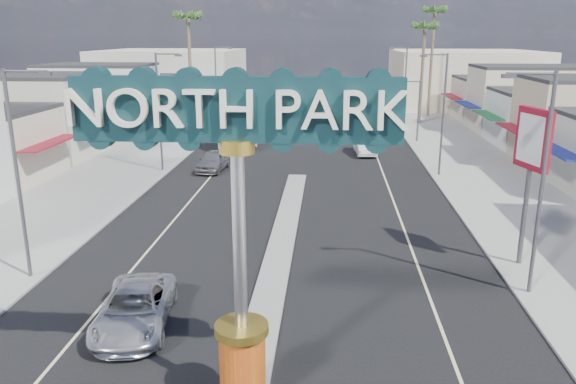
% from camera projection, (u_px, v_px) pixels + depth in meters
% --- Properties ---
extents(ground, '(160.00, 160.00, 0.00)m').
position_uv_depth(ground, '(298.00, 174.00, 42.99)').
color(ground, gray).
rests_on(ground, ground).
extents(road, '(20.00, 120.00, 0.01)m').
position_uv_depth(road, '(298.00, 174.00, 42.99)').
color(road, black).
rests_on(road, ground).
extents(median_island, '(1.30, 30.00, 0.16)m').
position_uv_depth(median_island, '(280.00, 249.00, 27.61)').
color(median_island, gray).
rests_on(median_island, ground).
extents(sidewalk_left, '(8.00, 120.00, 0.12)m').
position_uv_depth(sidewalk_left, '(120.00, 170.00, 43.97)').
color(sidewalk_left, gray).
rests_on(sidewalk_left, ground).
extents(sidewalk_right, '(8.00, 120.00, 0.12)m').
position_uv_depth(sidewalk_right, '(485.00, 176.00, 41.98)').
color(sidewalk_right, gray).
rests_on(sidewalk_right, ground).
extents(storefront_row_left, '(12.00, 42.00, 6.00)m').
position_uv_depth(storefront_row_left, '(68.00, 110.00, 56.36)').
color(storefront_row_left, beige).
rests_on(storefront_row_left, ground).
extents(storefront_row_right, '(12.00, 42.00, 6.00)m').
position_uv_depth(storefront_row_right, '(560.00, 114.00, 52.95)').
color(storefront_row_right, '#B7B29E').
rests_on(storefront_row_right, ground).
extents(backdrop_far_left, '(20.00, 20.00, 8.00)m').
position_uv_depth(backdrop_far_left, '(173.00, 77.00, 86.67)').
color(backdrop_far_left, '#B7B29E').
rests_on(backdrop_far_left, ground).
extents(backdrop_far_right, '(20.00, 20.00, 8.00)m').
position_uv_depth(backdrop_far_right, '(463.00, 78.00, 83.54)').
color(backdrop_far_right, beige).
rests_on(backdrop_far_right, ground).
extents(gateway_sign, '(8.20, 1.50, 9.15)m').
position_uv_depth(gateway_sign, '(239.00, 210.00, 14.49)').
color(gateway_sign, red).
rests_on(gateway_sign, median_island).
extents(traffic_signal_left, '(5.09, 0.45, 6.00)m').
position_uv_depth(traffic_signal_left, '(214.00, 97.00, 55.92)').
color(traffic_signal_left, '#47474C').
rests_on(traffic_signal_left, ground).
extents(traffic_signal_right, '(5.09, 0.45, 6.00)m').
position_uv_depth(traffic_signal_right, '(401.00, 98.00, 54.62)').
color(traffic_signal_right, '#47474C').
rests_on(traffic_signal_right, ground).
extents(streetlight_l_near, '(2.03, 0.22, 9.00)m').
position_uv_depth(streetlight_l_near, '(20.00, 166.00, 23.16)').
color(streetlight_l_near, '#47474C').
rests_on(streetlight_l_near, ground).
extents(streetlight_l_mid, '(2.03, 0.22, 9.00)m').
position_uv_depth(streetlight_l_mid, '(161.00, 106.00, 42.36)').
color(streetlight_l_mid, '#47474C').
rests_on(streetlight_l_mid, ground).
extents(streetlight_l_far, '(2.03, 0.22, 9.00)m').
position_uv_depth(streetlight_l_far, '(217.00, 82.00, 63.48)').
color(streetlight_l_far, '#47474C').
rests_on(streetlight_l_far, ground).
extents(streetlight_r_near, '(2.03, 0.22, 9.00)m').
position_uv_depth(streetlight_r_near, '(539.00, 175.00, 21.68)').
color(streetlight_r_near, '#47474C').
rests_on(streetlight_r_near, ground).
extents(streetlight_r_mid, '(2.03, 0.22, 9.00)m').
position_uv_depth(streetlight_r_mid, '(441.00, 109.00, 40.88)').
color(streetlight_r_mid, '#47474C').
rests_on(streetlight_r_mid, ground).
extents(streetlight_r_far, '(2.03, 0.22, 9.00)m').
position_uv_depth(streetlight_r_far, '(404.00, 83.00, 62.00)').
color(streetlight_r_far, '#47474C').
rests_on(streetlight_r_far, ground).
extents(palm_left_far, '(2.60, 2.60, 13.10)m').
position_uv_depth(palm_left_far, '(188.00, 23.00, 60.00)').
color(palm_left_far, brown).
rests_on(palm_left_far, ground).
extents(palm_right_mid, '(2.60, 2.60, 12.10)m').
position_uv_depth(palm_right_mid, '(425.00, 32.00, 64.15)').
color(palm_right_mid, brown).
rests_on(palm_right_mid, ground).
extents(palm_right_far, '(2.60, 2.60, 14.10)m').
position_uv_depth(palm_right_far, '(434.00, 17.00, 69.29)').
color(palm_right_far, brown).
rests_on(palm_right_far, ground).
extents(suv_left, '(3.12, 5.58, 1.48)m').
position_uv_depth(suv_left, '(135.00, 308.00, 20.30)').
color(suv_left, silver).
rests_on(suv_left, ground).
extents(car_parked_left, '(2.34, 4.75, 1.56)m').
position_uv_depth(car_parked_left, '(213.00, 161.00, 43.79)').
color(car_parked_left, slate).
rests_on(car_parked_left, ground).
extents(car_parked_right, '(1.98, 4.82, 1.55)m').
position_uv_depth(car_parked_right, '(365.00, 146.00, 49.77)').
color(car_parked_right, silver).
rests_on(car_parked_right, ground).
extents(city_bus, '(3.12, 13.15, 3.66)m').
position_uv_depth(city_bus, '(246.00, 122.00, 55.86)').
color(city_bus, white).
rests_on(city_bus, ground).
extents(bank_pylon_sign, '(0.85, 2.22, 7.13)m').
position_uv_depth(bank_pylon_sign, '(532.00, 148.00, 24.45)').
color(bank_pylon_sign, '#47474C').
rests_on(bank_pylon_sign, sidewalk_right).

